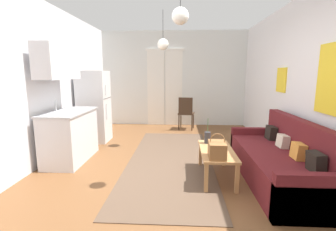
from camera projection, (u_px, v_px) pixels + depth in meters
ground_plane at (165, 180)px, 3.61m from camera, size 4.82×8.19×0.10m
wall_back at (173, 79)px, 7.15m from camera, size 4.42×0.13×2.77m
wall_right at (323, 85)px, 3.25m from camera, size 0.12×7.79×2.77m
wall_left at (17, 84)px, 3.48m from camera, size 0.12×7.79×2.77m
area_rug at (170, 160)px, 4.32m from camera, size 1.45×3.78×0.01m
couch at (281, 162)px, 3.44m from camera, size 0.82×2.16×0.90m
coffee_table at (217, 153)px, 3.54m from camera, size 0.48×1.03×0.43m
bamboo_vase at (207, 137)px, 3.85m from camera, size 0.10×0.10×0.41m
handbag at (217, 150)px, 3.18m from camera, size 0.23×0.32×0.33m
refrigerator at (94, 107)px, 5.43m from camera, size 0.65×0.58×1.60m
kitchen_counter at (67, 119)px, 4.20m from camera, size 0.61×1.18×2.02m
accent_chair at (186, 112)px, 6.58m from camera, size 0.48×0.46×0.91m
pendant_lamp_near at (180, 16)px, 2.91m from camera, size 0.21×0.21×0.64m
pendant_lamp_far at (163, 44)px, 4.77m from camera, size 0.22×0.22×0.77m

